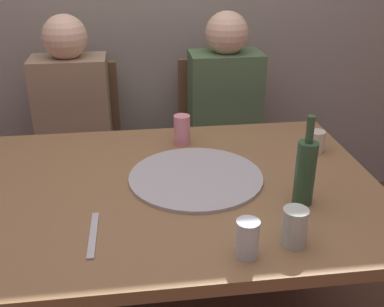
# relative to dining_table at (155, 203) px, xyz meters

# --- Properties ---
(dining_table) EXTENTS (1.54, 1.02, 0.72)m
(dining_table) POSITION_rel_dining_table_xyz_m (0.00, 0.00, 0.00)
(dining_table) COLOR olive
(dining_table) RESTS_ON ground_plane
(pizza_tray) EXTENTS (0.47, 0.47, 0.01)m
(pizza_tray) POSITION_rel_dining_table_xyz_m (0.15, 0.03, 0.07)
(pizza_tray) COLOR #ADADB2
(pizza_tray) RESTS_ON dining_table
(wine_bottle) EXTENTS (0.06, 0.06, 0.29)m
(wine_bottle) POSITION_rel_dining_table_xyz_m (0.46, -0.17, 0.18)
(wine_bottle) COLOR #2D5133
(wine_bottle) RESTS_ON dining_table
(tumbler_near) EXTENTS (0.07, 0.07, 0.08)m
(tumbler_near) POSITION_rel_dining_table_xyz_m (0.64, 0.20, 0.11)
(tumbler_near) COLOR beige
(tumbler_near) RESTS_ON dining_table
(tumbler_far) EXTENTS (0.06, 0.06, 0.11)m
(tumbler_far) POSITION_rel_dining_table_xyz_m (0.22, -0.41, 0.12)
(tumbler_far) COLOR silver
(tumbler_far) RESTS_ON dining_table
(wine_glass) EXTENTS (0.07, 0.07, 0.11)m
(wine_glass) POSITION_rel_dining_table_xyz_m (0.36, -0.38, 0.12)
(wine_glass) COLOR #B7C6BC
(wine_glass) RESTS_ON dining_table
(soda_can) EXTENTS (0.07, 0.07, 0.12)m
(soda_can) POSITION_rel_dining_table_xyz_m (0.13, 0.33, 0.13)
(soda_can) COLOR pink
(soda_can) RESTS_ON dining_table
(table_knife) EXTENTS (0.02, 0.22, 0.01)m
(table_knife) POSITION_rel_dining_table_xyz_m (-0.19, -0.27, 0.07)
(table_knife) COLOR #B7B7BC
(table_knife) RESTS_ON dining_table
(chair_left) EXTENTS (0.44, 0.44, 0.90)m
(chair_left) POSITION_rel_dining_table_xyz_m (-0.35, 0.91, -0.14)
(chair_left) COLOR brown
(chair_left) RESTS_ON ground_plane
(chair_right) EXTENTS (0.44, 0.44, 0.90)m
(chair_right) POSITION_rel_dining_table_xyz_m (0.41, 0.91, -0.14)
(chair_right) COLOR brown
(chair_right) RESTS_ON ground_plane
(guest_in_sweater) EXTENTS (0.36, 0.56, 1.17)m
(guest_in_sweater) POSITION_rel_dining_table_xyz_m (-0.35, 0.76, -0.01)
(guest_in_sweater) COLOR #937A60
(guest_in_sweater) RESTS_ON ground_plane
(guest_in_beanie) EXTENTS (0.36, 0.56, 1.17)m
(guest_in_beanie) POSITION_rel_dining_table_xyz_m (0.41, 0.76, -0.01)
(guest_in_beanie) COLOR #4C6B47
(guest_in_beanie) RESTS_ON ground_plane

